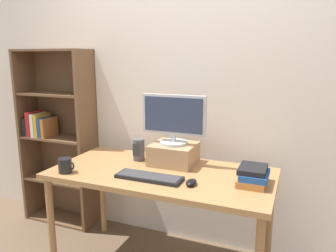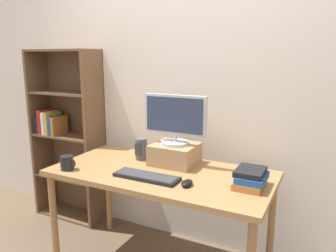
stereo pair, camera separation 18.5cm
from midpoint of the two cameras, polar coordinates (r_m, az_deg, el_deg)
back_wall at (r=2.67m, az=1.43°, el=6.42°), size 7.00×0.08×2.60m
desk at (r=2.33m, az=-3.43°, el=-9.67°), size 1.53×0.75×0.78m
bookshelf_unit at (r=3.27m, az=-20.25°, el=-1.66°), size 0.71×0.28×1.62m
riser_box at (r=2.43m, az=-1.19°, el=-4.89°), size 0.32×0.30×0.15m
computer_monitor at (r=2.37m, az=-1.23°, el=1.29°), size 0.48×0.21×0.36m
keyboard at (r=2.17m, az=-5.78°, el=-8.88°), size 0.44×0.15×0.02m
computer_mouse at (r=2.06m, az=1.47°, el=-9.84°), size 0.06×0.10×0.04m
book_stack at (r=2.10m, az=12.17°, el=-8.52°), size 0.18×0.24×0.11m
coffee_mug at (r=2.39m, az=-19.60°, el=-6.53°), size 0.12×0.09×0.10m
desk_speaker at (r=2.53m, az=-7.22°, el=-4.12°), size 0.09×0.09×0.17m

